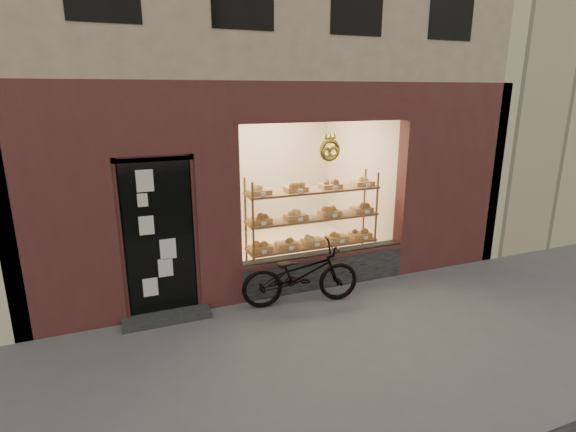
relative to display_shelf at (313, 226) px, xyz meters
name	(u,v)px	position (x,y,z in m)	size (l,w,h in m)	color
ground	(371,364)	(-0.45, -2.55, -0.85)	(90.00, 90.00, 0.00)	#494949
neighbor_right	(573,33)	(9.15, 2.95, 3.65)	(12.00, 7.00, 9.00)	beige
display_shelf	(313,226)	(0.00, 0.00, 0.00)	(2.20, 0.45, 1.70)	brown
bicycle	(301,274)	(-0.58, -0.86, -0.41)	(0.59, 1.70, 0.89)	black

